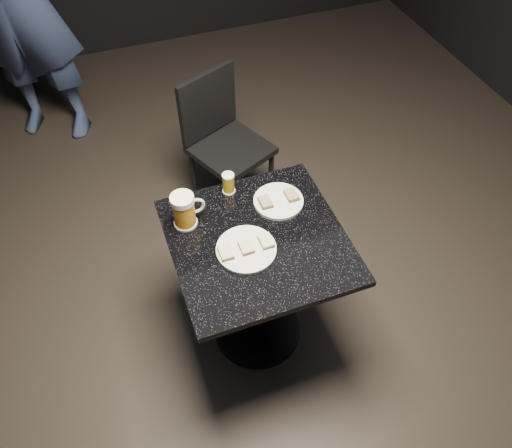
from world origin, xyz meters
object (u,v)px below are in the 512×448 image
object	(u,v)px
plate_small	(278,201)
table	(258,273)
plate_large	(246,249)
beer_tumbler	(228,183)
chair	(223,138)
beer_mug	(184,210)

from	to	relation	value
plate_small	table	distance (m)	0.33
plate_large	beer_tumbler	world-z (taller)	beer_tumbler
chair	plate_large	bearing A→B (deg)	-101.56
plate_small	chair	distance (m)	0.83
table	beer_mug	distance (m)	0.44
chair	table	bearing A→B (deg)	-98.33
table	plate_large	bearing A→B (deg)	-147.73
plate_large	plate_small	world-z (taller)	same
plate_large	plate_small	distance (m)	0.29
plate_large	plate_small	bearing A→B (deg)	42.61
plate_large	beer_mug	size ratio (longest dim) A/B	1.52
plate_large	beer_tumbler	xyz separation A→B (m)	(0.04, 0.34, 0.04)
table	plate_small	bearing A→B (deg)	46.08
beer_tumbler	chair	size ratio (longest dim) A/B	0.11
chair	beer_mug	bearing A→B (deg)	-116.89
plate_large	chair	world-z (taller)	chair
plate_large	chair	size ratio (longest dim) A/B	0.28
plate_small	chair	bearing A→B (deg)	91.14
plate_large	chair	xyz separation A→B (m)	(0.20, 0.98, -0.26)
plate_large	table	distance (m)	0.26
beer_tumbler	chair	xyz separation A→B (m)	(0.16, 0.65, -0.30)
plate_small	beer_tumbler	bearing A→B (deg)	142.66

